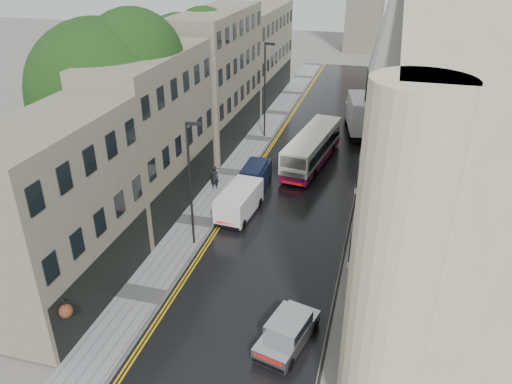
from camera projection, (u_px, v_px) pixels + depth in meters
The scene contains 15 objects.
road at pixel (301, 181), 40.65m from camera, with size 9.00×85.00×0.02m, color black.
left_sidewalk at pixel (233, 173), 41.99m from camera, with size 2.70×85.00×0.12m, color gray.
right_sidewalk at pixel (368, 189), 39.37m from camera, with size 1.80×85.00×0.12m, color slate.
old_shop_row at pixel (200, 93), 42.27m from camera, with size 4.50×56.00×12.00m, color gray, non-canonical shape.
modern_block at pixel (451, 116), 33.77m from camera, with size 8.00×40.00×14.00m, color beige, non-canonical shape.
tree_near at pixel (104, 115), 33.96m from camera, with size 10.56×10.56×13.89m, color black, non-canonical shape.
tree_far at pixel (183, 79), 45.38m from camera, with size 9.24×9.24×12.46m, color black, non-canonical shape.
cream_bus at pixel (289, 159), 41.19m from camera, with size 2.35×10.35×2.82m, color white, non-canonical shape.
white_lorry at pixel (351, 120), 48.18m from camera, with size 2.26×7.55×3.96m, color silver, non-canonical shape.
silver_hatchback at pixel (258, 344), 23.39m from camera, with size 1.78×4.06×1.52m, color #A6A5AA, non-canonical shape.
white_van at pixel (218, 211), 34.15m from camera, with size 2.01×4.69×2.12m, color silver, non-canonical shape.
navy_van at pixel (239, 183), 37.79m from camera, with size 1.74×4.36×2.22m, color black, non-canonical shape.
pedestrian at pixel (214, 177), 38.92m from camera, with size 0.69×0.45×1.88m, color black.
lamp_post_near at pixel (190, 186), 30.46m from camera, with size 0.92×0.20×8.18m, color black, non-canonical shape.
lamp_post_far at pixel (265, 91), 47.61m from camera, with size 1.02×0.23×9.04m, color black, non-canonical shape.
Camera 1 is at (6.05, -8.74, 17.81)m, focal length 35.00 mm.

